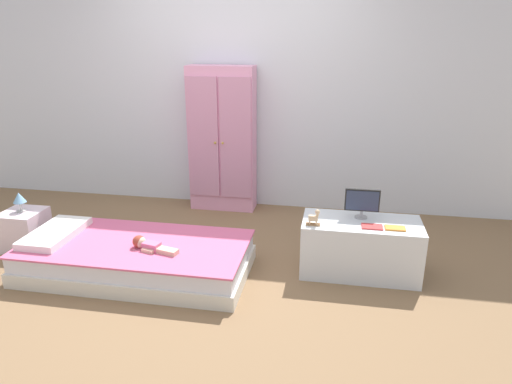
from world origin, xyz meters
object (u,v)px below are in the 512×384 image
object	(u,v)px
bed	(137,258)
book_orange	(395,228)
doll	(147,244)
table_lamp	(19,199)
book_red	(372,227)
rocking_horse_toy	(314,218)
wardrobe	(222,140)
tv_stand	(360,247)
nightstand	(25,230)
tv_monitor	(362,202)

from	to	relation	value
bed	book_orange	world-z (taller)	book_orange
doll	table_lamp	size ratio (longest dim) A/B	2.21
book_red	rocking_horse_toy	bearing A→B (deg)	-175.21
wardrobe	tv_stand	distance (m)	1.95
wardrobe	book_orange	world-z (taller)	wardrobe
wardrobe	rocking_horse_toy	size ratio (longest dim) A/B	11.72
nightstand	rocking_horse_toy	xyz separation A→B (m)	(2.55, -0.06, 0.33)
doll	wardrobe	xyz separation A→B (m)	(0.20, 1.62, 0.47)
tv_monitor	book_orange	distance (m)	0.33
rocking_horse_toy	book_orange	world-z (taller)	rocking_horse_toy
book_red	bed	bearing A→B (deg)	-173.33
doll	tv_monitor	bearing A→B (deg)	16.29
nightstand	rocking_horse_toy	bearing A→B (deg)	-1.39
tv_monitor	tv_stand	bearing A→B (deg)	-83.88
bed	tv_stand	xyz separation A→B (m)	(1.76, 0.31, 0.09)
table_lamp	tv_monitor	bearing A→B (deg)	2.93
bed	book_red	bearing A→B (deg)	6.67
tv_monitor	book_red	distance (m)	0.23
nightstand	rocking_horse_toy	world-z (taller)	rocking_horse_toy
book_red	book_orange	xyz separation A→B (m)	(0.17, 0.00, 0.00)
nightstand	rocking_horse_toy	size ratio (longest dim) A/B	2.69
tv_stand	book_red	distance (m)	0.26
tv_stand	book_orange	distance (m)	0.34
bed	tv_stand	world-z (taller)	tv_stand
book_red	nightstand	bearing A→B (deg)	179.51
table_lamp	book_orange	xyz separation A→B (m)	(3.15, -0.03, -0.02)
doll	tv_monitor	size ratio (longest dim) A/B	1.45
table_lamp	wardrobe	distance (m)	2.00
table_lamp	book_red	bearing A→B (deg)	-0.49
bed	rocking_horse_toy	distance (m)	1.45
table_lamp	doll	bearing A→B (deg)	-13.99
tv_stand	table_lamp	bearing A→B (deg)	-178.55
nightstand	bed	bearing A→B (deg)	-11.65
bed	rocking_horse_toy	bearing A→B (deg)	7.26
table_lamp	tv_monitor	world-z (taller)	tv_monitor
tv_stand	rocking_horse_toy	size ratio (longest dim) A/B	7.08
table_lamp	book_orange	bearing A→B (deg)	-0.46
rocking_horse_toy	bed	bearing A→B (deg)	-172.74
book_red	book_orange	world-z (taller)	book_orange
wardrobe	bed	bearing A→B (deg)	-102.29
wardrobe	nightstand	bearing A→B (deg)	-139.00
table_lamp	rocking_horse_toy	distance (m)	2.55
rocking_horse_toy	book_orange	bearing A→B (deg)	3.45
table_lamp	rocking_horse_toy	world-z (taller)	rocking_horse_toy
bed	tv_monitor	world-z (taller)	tv_monitor
bed	tv_monitor	distance (m)	1.85
doll	tv_stand	world-z (taller)	tv_stand
wardrobe	rocking_horse_toy	world-z (taller)	wardrobe
rocking_horse_toy	book_orange	size ratio (longest dim) A/B	0.87
wardrobe	rocking_horse_toy	bearing A→B (deg)	-52.17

